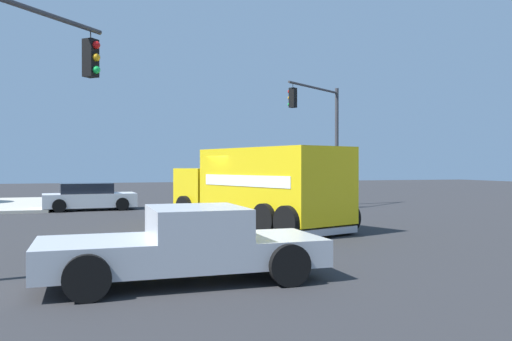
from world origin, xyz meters
name	(u,v)px	position (x,y,z in m)	size (l,w,h in m)	color
ground_plane	(240,224)	(0.00, 0.00, 0.00)	(100.00, 100.00, 0.00)	#2B2B2D
delivery_truck	(259,186)	(1.03, 0.40, 1.44)	(7.93, 4.97, 2.74)	yellow
traffic_light_secondary	(323,126)	(-6.69, 6.41, 4.23)	(2.88, 4.00, 6.40)	#38383D
pickup_silver	(186,242)	(8.69, -3.50, 0.73)	(2.30, 5.22, 1.38)	#B7BABF
sedan_white	(89,197)	(-8.17, -5.34, 0.63)	(2.33, 4.44, 1.31)	white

